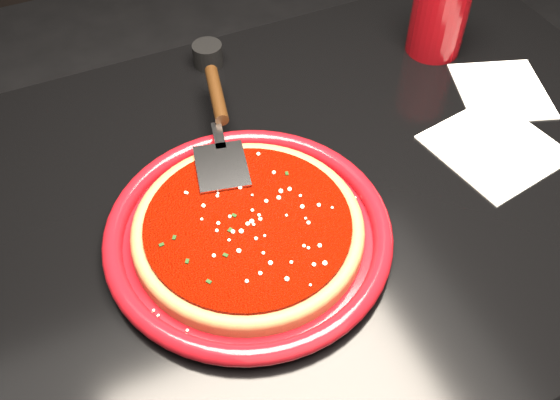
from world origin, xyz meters
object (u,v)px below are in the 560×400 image
object	(u,v)px
ramekin	(208,55)
table	(300,318)
cup	(439,17)
pizza_server	(220,125)
plate	(248,232)

from	to	relation	value
ramekin	table	bearing A→B (deg)	-84.97
cup	pizza_server	bearing A→B (deg)	-169.48
table	ramekin	world-z (taller)	ramekin
plate	ramekin	xyz separation A→B (m)	(0.08, 0.38, 0.01)
plate	pizza_server	world-z (taller)	pizza_server
cup	ramekin	bearing A→B (deg)	161.78
plate	table	bearing A→B (deg)	24.81
table	ramekin	xyz separation A→B (m)	(-0.03, 0.33, 0.39)
table	ramekin	bearing A→B (deg)	95.03
cup	ramekin	size ratio (longest dim) A/B	2.59
pizza_server	ramekin	distance (m)	0.21
ramekin	plate	bearing A→B (deg)	-102.32
table	plate	size ratio (longest dim) A/B	3.12
plate	cup	distance (m)	0.53
ramekin	cup	bearing A→B (deg)	-18.22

